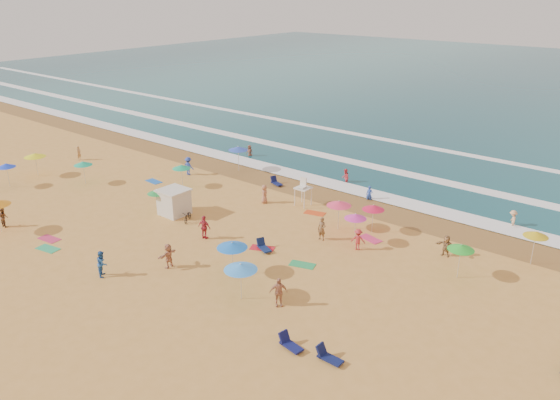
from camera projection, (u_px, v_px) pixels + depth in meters
The scene contains 12 objects.
ground at pixel (206, 235), 40.60m from camera, with size 220.00×220.00×0.00m, color gold.
ocean at pixel (535, 85), 101.26m from camera, with size 220.00×140.00×0.18m, color #0C4756.
wet_sand at pixel (306, 189), 49.63m from camera, with size 220.00×220.00×0.00m, color olive.
surf_foam at pixel (357, 165), 55.96m from camera, with size 200.00×18.70×0.05m.
cabana at pixel (174, 203), 43.91m from camera, with size 2.00×2.00×2.00m, color silver.
cabana_roof at pixel (173, 190), 43.52m from camera, with size 2.20×2.20×0.12m, color silver.
bicycle at pixel (188, 216), 42.79m from camera, with size 0.55×1.58×0.83m, color black.
lifeguard_stand at pixel (303, 194), 45.64m from camera, with size 1.20×1.20×2.10m, color white, non-canonical shape.
beach_umbrellas at pixel (194, 201), 41.22m from camera, with size 54.61×27.85×0.81m.
loungers at pixel (231, 267), 35.57m from camera, with size 56.29×28.35×0.34m.
towels at pixel (193, 251), 38.11m from camera, with size 44.57×23.51×0.03m.
beachgoers at pixel (235, 210), 42.93m from camera, with size 43.15×26.22×2.05m.
Camera 1 is at (27.51, -25.10, 17.31)m, focal length 35.00 mm.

